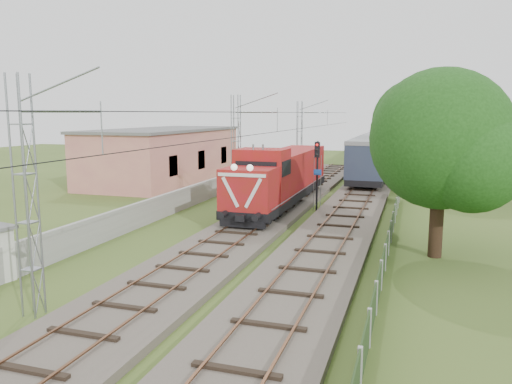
% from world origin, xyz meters
% --- Properties ---
extents(ground, '(140.00, 140.00, 0.00)m').
position_xyz_m(ground, '(0.00, 0.00, 0.00)').
color(ground, '#3A511E').
rests_on(ground, ground).
extents(track_main, '(4.20, 70.00, 0.45)m').
position_xyz_m(track_main, '(0.00, 7.00, 0.18)').
color(track_main, '#6B6054').
rests_on(track_main, ground).
extents(track_side, '(4.20, 80.00, 0.45)m').
position_xyz_m(track_side, '(5.00, 20.00, 0.18)').
color(track_side, '#6B6054').
rests_on(track_side, ground).
extents(catenary, '(3.31, 70.00, 8.00)m').
position_xyz_m(catenary, '(-2.95, 12.00, 4.05)').
color(catenary, gray).
rests_on(catenary, ground).
extents(boundary_wall, '(0.25, 40.00, 1.50)m').
position_xyz_m(boundary_wall, '(-6.50, 12.00, 0.75)').
color(boundary_wall, '#9E9E99').
rests_on(boundary_wall, ground).
extents(station_building, '(8.40, 20.40, 5.22)m').
position_xyz_m(station_building, '(-15.00, 24.00, 2.63)').
color(station_building, tan).
rests_on(station_building, ground).
extents(fence, '(0.12, 32.00, 1.20)m').
position_xyz_m(fence, '(8.00, 3.00, 0.60)').
color(fence, black).
rests_on(fence, ground).
extents(locomotive, '(3.09, 17.63, 4.48)m').
position_xyz_m(locomotive, '(0.00, 13.29, 2.29)').
color(locomotive, black).
rests_on(locomotive, ground).
extents(coach_rake, '(3.26, 72.78, 3.77)m').
position_xyz_m(coach_rake, '(5.00, 57.05, 2.68)').
color(coach_rake, black).
rests_on(coach_rake, ground).
extents(signal_post, '(0.53, 0.42, 4.86)m').
position_xyz_m(signal_post, '(2.64, 12.81, 3.34)').
color(signal_post, black).
rests_on(signal_post, ground).
extents(tree_a, '(6.80, 6.48, 8.82)m').
position_xyz_m(tree_a, '(10.21, 3.43, 5.50)').
color(tree_a, '#352015').
rests_on(tree_a, ground).
extents(tree_b, '(8.03, 7.65, 10.41)m').
position_xyz_m(tree_b, '(11.41, 23.59, 6.50)').
color(tree_b, '#352015').
rests_on(tree_b, ground).
extents(tree_c, '(6.00, 5.71, 7.77)m').
position_xyz_m(tree_c, '(11.10, 26.51, 4.85)').
color(tree_c, '#352015').
rests_on(tree_c, ground).
extents(tree_d, '(6.69, 6.37, 8.67)m').
position_xyz_m(tree_d, '(11.96, 35.15, 5.41)').
color(tree_d, '#352015').
rests_on(tree_d, ground).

